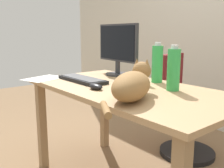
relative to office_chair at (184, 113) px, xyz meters
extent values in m
cube|color=tan|center=(0.10, -0.77, 0.34)|extent=(1.43, 0.75, 0.03)
cube|color=#977752|center=(-0.56, -1.09, -0.03)|extent=(0.06, 0.06, 0.70)
cube|color=#977752|center=(-0.56, -0.46, -0.03)|extent=(0.06, 0.06, 0.70)
cylinder|color=black|center=(0.05, 0.01, -0.36)|extent=(0.48, 0.48, 0.04)
cylinder|color=black|center=(0.05, 0.01, -0.16)|extent=(0.06, 0.06, 0.44)
cylinder|color=maroon|center=(0.05, 0.01, 0.08)|extent=(0.44, 0.44, 0.06)
cube|color=maroon|center=(-0.13, -0.03, 0.31)|extent=(0.13, 0.36, 0.40)
cylinder|color=#333338|center=(-0.31, -0.51, 0.36)|extent=(0.20, 0.20, 0.01)
cylinder|color=#333338|center=(-0.31, -0.51, 0.42)|extent=(0.04, 0.04, 0.10)
cube|color=#333338|center=(-0.31, -0.51, 0.62)|extent=(0.48, 0.06, 0.30)
cube|color=black|center=(-0.31, -0.52, 0.62)|extent=(0.45, 0.03, 0.27)
cube|color=black|center=(-0.26, -0.89, 0.36)|extent=(0.44, 0.15, 0.02)
cube|color=#444447|center=(-0.26, -0.89, 0.38)|extent=(0.40, 0.12, 0.00)
ellipsoid|color=olive|center=(0.35, -0.98, 0.43)|extent=(0.34, 0.40, 0.15)
sphere|color=olive|center=(0.25, -0.80, 0.48)|extent=(0.11, 0.11, 0.11)
cone|color=olive|center=(0.22, -0.81, 0.53)|extent=(0.04, 0.04, 0.04)
cone|color=olive|center=(0.27, -0.78, 0.53)|extent=(0.04, 0.04, 0.04)
cylinder|color=olive|center=(0.45, -1.23, 0.37)|extent=(0.17, 0.12, 0.03)
ellipsoid|color=black|center=(0.02, -0.97, 0.37)|extent=(0.11, 0.06, 0.04)
cube|color=white|center=(-0.54, -1.06, 0.35)|extent=(0.29, 0.34, 0.00)
cylinder|color=green|center=(0.34, -0.63, 0.48)|extent=(0.08, 0.08, 0.25)
cylinder|color=silver|center=(0.34, -0.63, 0.62)|extent=(0.04, 0.04, 0.02)
cylinder|color=green|center=(0.11, -0.50, 0.48)|extent=(0.08, 0.08, 0.26)
cylinder|color=silver|center=(0.11, -0.50, 0.62)|extent=(0.04, 0.04, 0.02)
camera|label=1|loc=(1.30, -1.88, 0.70)|focal=41.32mm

